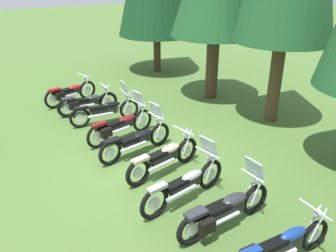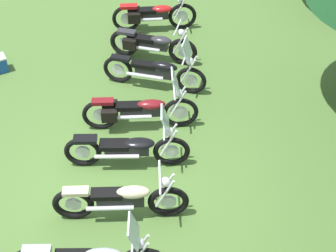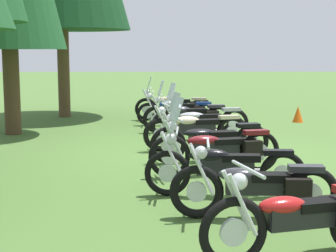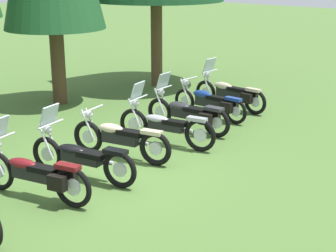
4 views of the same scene
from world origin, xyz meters
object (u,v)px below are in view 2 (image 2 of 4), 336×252
(motorcycle_2, at_px, (156,71))
(motorcycle_4, at_px, (128,148))
(motorcycle_1, at_px, (151,44))
(motorcycle_5, at_px, (122,199))
(motorcycle_3, at_px, (139,110))
(motorcycle_0, at_px, (153,14))

(motorcycle_2, xyz_separation_m, motorcycle_4, (2.46, -0.06, -0.01))
(motorcycle_1, relative_size, motorcycle_4, 0.91)
(motorcycle_4, height_order, motorcycle_5, motorcycle_4)
(motorcycle_2, height_order, motorcycle_5, motorcycle_2)
(motorcycle_3, relative_size, motorcycle_5, 1.01)
(motorcycle_2, relative_size, motorcycle_3, 1.02)
(motorcycle_1, distance_m, motorcycle_4, 3.55)
(motorcycle_1, xyz_separation_m, motorcycle_3, (2.45, 0.22, 0.04))
(motorcycle_1, xyz_separation_m, motorcycle_4, (3.54, 0.25, 0.02))
(motorcycle_0, height_order, motorcycle_4, motorcycle_4)
(motorcycle_0, height_order, motorcycle_5, motorcycle_0)
(motorcycle_0, height_order, motorcycle_3, motorcycle_3)
(motorcycle_1, relative_size, motorcycle_2, 0.91)
(motorcycle_0, relative_size, motorcycle_5, 0.92)
(motorcycle_0, distance_m, motorcycle_4, 4.87)
(motorcycle_2, bearing_deg, motorcycle_1, 110.31)
(motorcycle_3, bearing_deg, motorcycle_0, 84.38)
(motorcycle_2, bearing_deg, motorcycle_4, -87.40)
(motorcycle_1, bearing_deg, motorcycle_3, -80.16)
(motorcycle_1, bearing_deg, motorcycle_0, 104.12)
(motorcycle_1, height_order, motorcycle_4, motorcycle_4)
(motorcycle_1, distance_m, motorcycle_5, 4.79)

